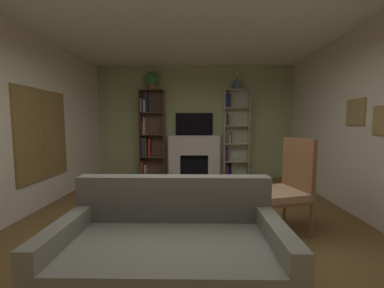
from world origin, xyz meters
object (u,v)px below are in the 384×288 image
object	(u,v)px
bookshelf_left	(150,136)
vase_with_flowers	(237,85)
fireplace	(194,155)
bookshelf_right	(233,135)
potted_plant	(152,80)
armchair	(285,186)
tv	(194,124)
couch	(171,255)

from	to	relation	value
bookshelf_left	vase_with_flowers	world-z (taller)	vase_with_flowers
fireplace	bookshelf_right	world-z (taller)	bookshelf_right
potted_plant	armchair	size ratio (longest dim) A/B	0.36
fireplace	bookshelf_left	bearing A→B (deg)	179.41
tv	bookshelf_right	bearing A→B (deg)	-4.40
bookshelf_right	couch	distance (m)	4.22
fireplace	bookshelf_right	bearing A→B (deg)	1.15
bookshelf_left	couch	bearing A→B (deg)	-75.78
tv	potted_plant	distance (m)	1.52
vase_with_flowers	armchair	size ratio (longest dim) A/B	0.34
couch	tv	bearing A→B (deg)	88.37
potted_plant	vase_with_flowers	size ratio (longest dim) A/B	1.06
fireplace	tv	xyz separation A→B (m)	(0.00, 0.09, 0.80)
fireplace	tv	world-z (taller)	tv
vase_with_flowers	couch	size ratio (longest dim) A/B	0.22
fireplace	bookshelf_right	size ratio (longest dim) A/B	0.62
bookshelf_right	armchair	xyz separation A→B (m)	(0.26, -2.87, -0.50)
fireplace	couch	world-z (taller)	fireplace
potted_plant	tv	bearing A→B (deg)	6.51
bookshelf_right	armchair	distance (m)	2.92
potted_plant	vase_with_flowers	xyz separation A→B (m)	(2.10, -0.00, -0.12)
tv	vase_with_flowers	size ratio (longest dim) A/B	2.29
fireplace	bookshelf_right	distance (m)	1.10
bookshelf_left	potted_plant	size ratio (longest dim) A/B	5.11
armchair	vase_with_flowers	bearing A→B (deg)	93.74
bookshelf_right	tv	bearing A→B (deg)	175.60
potted_plant	armchair	world-z (taller)	potted_plant
fireplace	bookshelf_left	size ratio (longest dim) A/B	0.62
tv	couch	world-z (taller)	tv
bookshelf_left	fireplace	bearing A→B (deg)	-0.59
potted_plant	fireplace	bearing A→B (deg)	1.39
bookshelf_right	potted_plant	bearing A→B (deg)	-178.72
fireplace	armchair	size ratio (longest dim) A/B	1.15
bookshelf_left	couch	size ratio (longest dim) A/B	1.20
tv	vase_with_flowers	world-z (taller)	vase_with_flowers
potted_plant	vase_with_flowers	distance (m)	2.11
bookshelf_left	potted_plant	bearing A→B (deg)	-26.03
couch	bookshelf_left	bearing A→B (deg)	104.22
potted_plant	vase_with_flowers	world-z (taller)	potted_plant
tv	vase_with_flowers	xyz separation A→B (m)	(1.05, -0.12, 0.97)
fireplace	bookshelf_left	distance (m)	1.23
vase_with_flowers	couch	world-z (taller)	vase_with_flowers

